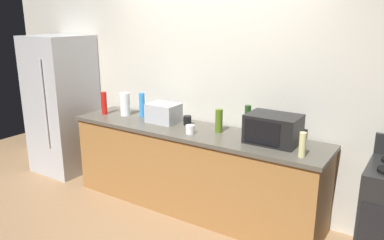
# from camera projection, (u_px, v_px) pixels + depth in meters

# --- Properties ---
(ground_plane) EXTENTS (8.00, 8.00, 0.00)m
(ground_plane) POSITION_uv_depth(u_px,v_px,m) (171.00, 223.00, 3.89)
(ground_plane) COLOR #93704C
(back_wall) EXTENTS (6.40, 0.10, 2.70)m
(back_wall) POSITION_uv_depth(u_px,v_px,m) (212.00, 81.00, 4.18)
(back_wall) COLOR beige
(back_wall) RESTS_ON ground_plane
(counter_run) EXTENTS (2.84, 0.64, 0.90)m
(counter_run) POSITION_uv_depth(u_px,v_px,m) (192.00, 169.00, 4.09)
(counter_run) COLOR #9E6B38
(counter_run) RESTS_ON ground_plane
(refrigerator) EXTENTS (0.72, 0.73, 1.80)m
(refrigerator) POSITION_uv_depth(u_px,v_px,m) (62.00, 105.00, 5.05)
(refrigerator) COLOR #B7BABF
(refrigerator) RESTS_ON ground_plane
(microwave) EXTENTS (0.48, 0.35, 0.27)m
(microwave) POSITION_uv_depth(u_px,v_px,m) (273.00, 129.00, 3.52)
(microwave) COLOR black
(microwave) RESTS_ON counter_run
(toaster_oven) EXTENTS (0.34, 0.26, 0.21)m
(toaster_oven) POSITION_uv_depth(u_px,v_px,m) (164.00, 113.00, 4.21)
(toaster_oven) COLOR #B7BABF
(toaster_oven) RESTS_ON counter_run
(paper_towel_roll) EXTENTS (0.12, 0.12, 0.27)m
(paper_towel_roll) POSITION_uv_depth(u_px,v_px,m) (125.00, 104.00, 4.49)
(paper_towel_roll) COLOR white
(paper_towel_roll) RESTS_ON counter_run
(bottle_vinegar) EXTENTS (0.06, 0.06, 0.21)m
(bottle_vinegar) POSITION_uv_depth(u_px,v_px,m) (302.00, 145.00, 3.18)
(bottle_vinegar) COLOR beige
(bottle_vinegar) RESTS_ON counter_run
(bottle_hot_sauce) EXTENTS (0.06, 0.06, 0.27)m
(bottle_hot_sauce) POSITION_uv_depth(u_px,v_px,m) (104.00, 103.00, 4.54)
(bottle_hot_sauce) COLOR red
(bottle_hot_sauce) RESTS_ON counter_run
(bottle_olive_oil) EXTENTS (0.07, 0.07, 0.24)m
(bottle_olive_oil) POSITION_uv_depth(u_px,v_px,m) (219.00, 121.00, 3.85)
(bottle_olive_oil) COLOR #4C6B19
(bottle_olive_oil) RESTS_ON counter_run
(bottle_spray_cleaner) EXTENTS (0.06, 0.06, 0.29)m
(bottle_spray_cleaner) POSITION_uv_depth(u_px,v_px,m) (142.00, 105.00, 4.41)
(bottle_spray_cleaner) COLOR #338CE5
(bottle_spray_cleaner) RESTS_ON counter_run
(bottle_wine) EXTENTS (0.06, 0.06, 0.28)m
(bottle_wine) POSITION_uv_depth(u_px,v_px,m) (248.00, 119.00, 3.83)
(bottle_wine) COLOR #1E3F19
(bottle_wine) RESTS_ON counter_run
(mug_black) EXTENTS (0.09, 0.09, 0.10)m
(mug_black) POSITION_uv_depth(u_px,v_px,m) (187.00, 120.00, 4.12)
(mug_black) COLOR black
(mug_black) RESTS_ON counter_run
(mug_white) EXTENTS (0.09, 0.09, 0.09)m
(mug_white) POSITION_uv_depth(u_px,v_px,m) (190.00, 130.00, 3.81)
(mug_white) COLOR white
(mug_white) RESTS_ON counter_run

